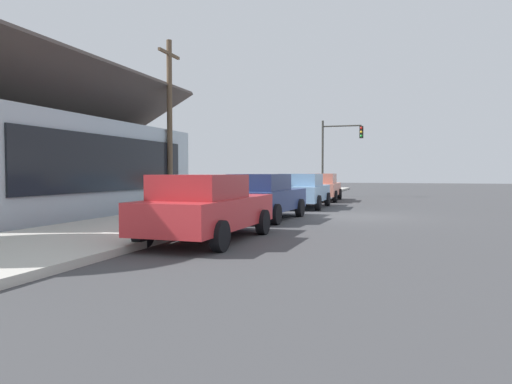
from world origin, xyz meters
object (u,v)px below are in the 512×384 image
car_coral (321,187)px  utility_pole_wooden (170,121)px  traffic_light_main (338,145)px  fire_hydrant_red (204,209)px  car_skyblue (303,190)px  car_cherry (207,207)px  car_navy (264,196)px

car_coral → utility_pole_wooden: bearing=144.5°
traffic_light_main → fire_hydrant_red: bearing=174.9°
car_skyblue → utility_pole_wooden: utility_pole_wooden is taller
car_coral → fire_hydrant_red: size_ratio=6.67×
traffic_light_main → car_cherry: bearing=179.6°
car_cherry → car_skyblue: bearing=1.2°
car_navy → car_coral: 11.58m
car_cherry → car_coral: same height
car_skyblue → fire_hydrant_red: size_ratio=6.70×
fire_hydrant_red → car_navy: bearing=-34.4°
car_cherry → utility_pole_wooden: size_ratio=0.63×
car_navy → fire_hydrant_red: car_navy is taller
car_cherry → car_coral: bearing=1.5°
fire_hydrant_red → traffic_light_main: bearing=-5.1°
car_cherry → fire_hydrant_red: (3.28, 1.52, -0.32)m
car_skyblue → traffic_light_main: 10.98m
car_navy → car_coral: same height
utility_pole_wooden → car_coral: bearing=-32.9°
car_skyblue → car_coral: size_ratio=1.00×
car_skyblue → utility_pole_wooden: bearing=114.8°
car_navy → utility_pole_wooden: bearing=61.3°
car_coral → utility_pole_wooden: 10.36m
car_navy → fire_hydrant_red: 2.43m
car_skyblue → utility_pole_wooden: 6.84m
car_cherry → car_skyblue: size_ratio=0.99×
car_coral → fire_hydrant_red: bearing=171.6°
car_coral → fire_hydrant_red: car_coral is taller
car_navy → car_skyblue: 5.94m
car_cherry → utility_pole_wooden: 10.64m
car_navy → utility_pole_wooden: size_ratio=0.63×
car_navy → utility_pole_wooden: utility_pole_wooden is taller
car_coral → utility_pole_wooden: (-8.30, 5.37, 3.11)m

